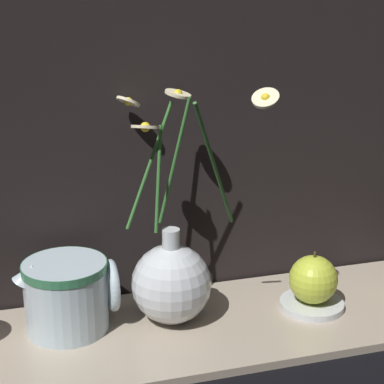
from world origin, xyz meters
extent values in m
plane|color=black|center=(0.00, 0.00, 0.00)|extent=(6.00, 6.00, 0.00)
cube|color=tan|center=(0.00, 0.00, 0.01)|extent=(0.87, 0.24, 0.01)
sphere|color=silver|center=(-0.03, 0.02, 0.07)|extent=(0.12, 0.12, 0.12)
cylinder|color=silver|center=(-0.03, 0.02, 0.13)|extent=(0.03, 0.03, 0.04)
cylinder|color=#336B2D|center=(-0.06, 0.06, 0.24)|extent=(0.08, 0.05, 0.17)
cylinder|color=beige|center=(-0.08, 0.10, 0.32)|extent=(0.05, 0.05, 0.02)
sphere|color=yellow|center=(-0.08, 0.10, 0.32)|extent=(0.01, 0.01, 0.01)
cylinder|color=#336B2D|center=(0.02, -0.02, 0.25)|extent=(0.09, 0.11, 0.20)
cylinder|color=beige|center=(0.07, -0.06, 0.35)|extent=(0.05, 0.05, 0.02)
sphere|color=yellow|center=(0.07, -0.06, 0.35)|extent=(0.01, 0.01, 0.01)
cylinder|color=#336B2D|center=(-0.05, 0.03, 0.23)|extent=(0.02, 0.04, 0.15)
cylinder|color=beige|center=(-0.06, 0.04, 0.30)|extent=(0.05, 0.05, 0.01)
sphere|color=yellow|center=(-0.06, 0.04, 0.30)|extent=(0.01, 0.01, 0.01)
cylinder|color=#336B2D|center=(-0.02, 0.04, 0.25)|extent=(0.05, 0.03, 0.18)
cylinder|color=beige|center=(-0.01, 0.06, 0.34)|extent=(0.05, 0.05, 0.01)
sphere|color=yellow|center=(-0.01, 0.06, 0.34)|extent=(0.01, 0.01, 0.01)
cylinder|color=silver|center=(-0.18, 0.04, 0.06)|extent=(0.12, 0.12, 0.10)
cylinder|color=#33724C|center=(-0.18, 0.04, 0.11)|extent=(0.12, 0.12, 0.01)
torus|color=silver|center=(-0.12, 0.04, 0.07)|extent=(0.01, 0.08, 0.08)
cone|color=silver|center=(-0.23, 0.04, 0.10)|extent=(0.04, 0.03, 0.04)
cylinder|color=silver|center=(0.18, 0.00, 0.02)|extent=(0.10, 0.10, 0.01)
sphere|color=#B7C638|center=(0.18, 0.00, 0.06)|extent=(0.07, 0.07, 0.07)
cylinder|color=#4C3819|center=(0.18, 0.00, 0.10)|extent=(0.00, 0.00, 0.01)
camera|label=1|loc=(-0.24, -0.79, 0.48)|focal=60.00mm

